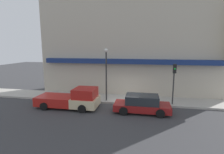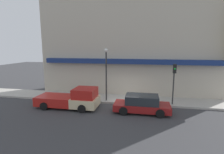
% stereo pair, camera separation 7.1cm
% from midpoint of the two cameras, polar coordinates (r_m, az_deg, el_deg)
% --- Properties ---
extents(ground_plane, '(80.00, 80.00, 0.00)m').
position_cam_midpoint_polar(ground_plane, '(16.41, 4.20, -9.06)').
color(ground_plane, '#38383A').
extents(sidewalk, '(36.00, 2.87, 0.18)m').
position_cam_midpoint_polar(sidewalk, '(17.73, 4.72, -7.30)').
color(sidewalk, '#ADA89E').
rests_on(sidewalk, ground).
extents(building, '(19.80, 3.80, 11.28)m').
position_cam_midpoint_polar(building, '(19.86, 5.87, 10.71)').
color(building, '#BCB29E').
rests_on(building, ground).
extents(pickup_truck, '(5.46, 2.27, 1.81)m').
position_cam_midpoint_polar(pickup_truck, '(15.83, -13.12, -7.01)').
color(pickup_truck, beige).
rests_on(pickup_truck, ground).
extents(parked_car, '(4.50, 2.02, 1.45)m').
position_cam_midpoint_polar(parked_car, '(14.59, 9.61, -8.69)').
color(parked_car, maroon).
rests_on(parked_car, ground).
extents(fire_hydrant, '(0.22, 0.22, 0.75)m').
position_cam_midpoint_polar(fire_hydrant, '(16.85, 8.64, -6.66)').
color(fire_hydrant, red).
rests_on(fire_hydrant, sidewalk).
extents(street_lamp, '(0.36, 0.36, 4.99)m').
position_cam_midpoint_polar(street_lamp, '(16.40, -2.02, 2.95)').
color(street_lamp, '#2D2D2D').
rests_on(street_lamp, sidewalk).
extents(traffic_light, '(0.28, 0.42, 3.65)m').
position_cam_midpoint_polar(traffic_light, '(16.30, 19.49, 0.05)').
color(traffic_light, '#2D2D2D').
rests_on(traffic_light, sidewalk).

